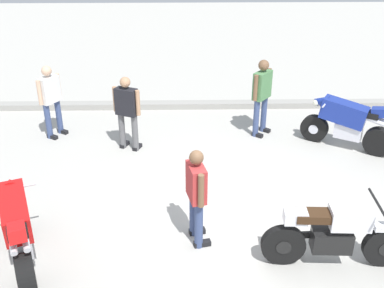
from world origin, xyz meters
name	(u,v)px	position (x,y,z in m)	size (l,w,h in m)	color
ground_plane	(227,209)	(0.00, 0.00, 0.00)	(40.00, 40.00, 0.00)	#ADAAA3
curb_edge	(212,105)	(0.00, 4.60, 0.07)	(14.00, 0.30, 0.15)	gray
motorcycle_blue_sportbike	(347,122)	(2.73, 2.29, 0.59)	(1.78, 1.15, 1.14)	black
motorcycle_red_sportbike	(18,228)	(-3.11, -1.24, 0.59)	(0.98, 1.88, 1.14)	black
motorcycle_silver_cruiser	(335,234)	(1.39, -1.39, 0.52)	(2.09, 0.70, 1.09)	black
person_in_black_shirt	(127,109)	(-1.91, 2.30, 0.92)	(0.61, 0.45, 1.62)	#59595B
person_in_green_shirt	(262,92)	(1.00, 3.01, 1.01)	(0.53, 0.58, 1.75)	#384772
person_in_white_shirt	(50,97)	(-3.68, 3.01, 0.93)	(0.49, 0.59, 1.64)	#384772
person_in_red_shirt	(196,192)	(-0.56, -0.82, 0.89)	(0.39, 0.62, 1.58)	#384772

